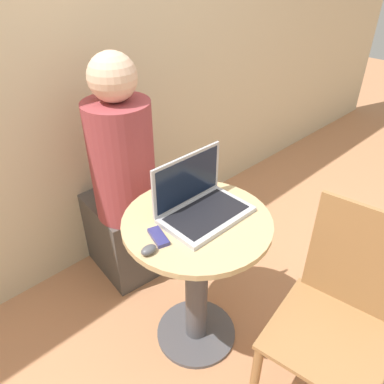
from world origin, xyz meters
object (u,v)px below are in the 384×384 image
Objects in this scene: chair_empty at (336,321)px; person_seated at (122,194)px; laptop at (200,203)px; cell_phone at (158,237)px.

chair_empty is 1.17m from person_seated.
person_seated is (-0.01, 0.57, -0.23)m from laptop.
chair_empty is (0.35, -0.58, -0.25)m from cell_phone.
laptop is 0.39× the size of chair_empty.
cell_phone is 0.13× the size of chair_empty.
cell_phone is at bearing 121.04° from chair_empty.
chair_empty is at bearing -58.96° from cell_phone.
laptop is 3.02× the size of cell_phone.
cell_phone is 0.73m from chair_empty.
laptop is 0.62m from person_seated.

